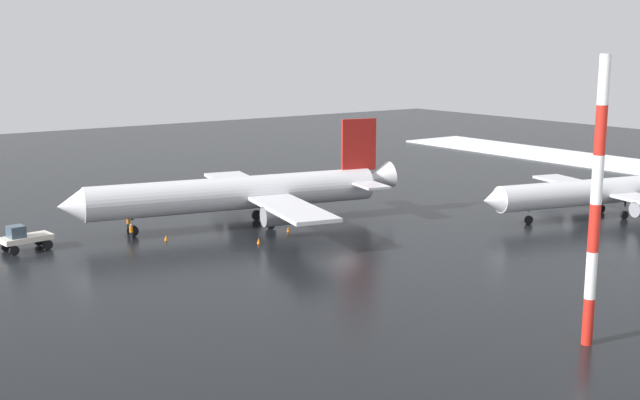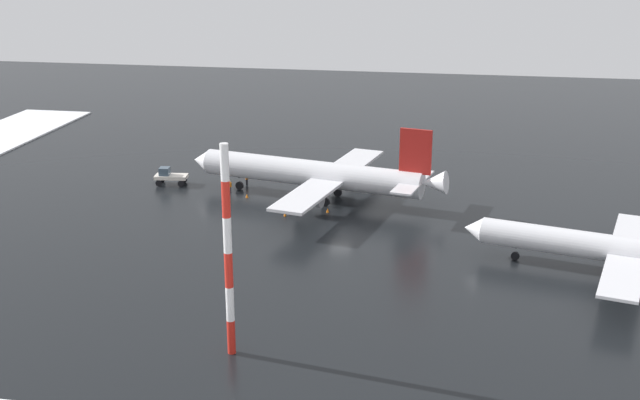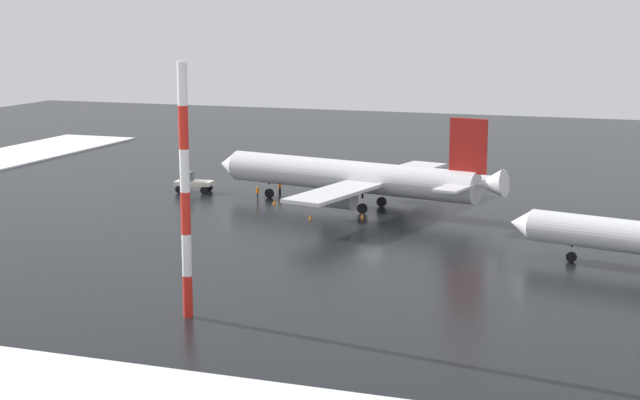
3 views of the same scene
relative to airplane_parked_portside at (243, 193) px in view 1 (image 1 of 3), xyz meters
name	(u,v)px [view 1 (image 1 of 3)]	position (x,y,z in m)	size (l,w,h in m)	color
ground_plane	(346,240)	(5.04, -11.29, -3.63)	(240.00, 240.00, 0.00)	black
airplane_parked_portside	(243,193)	(0.00, 0.00, 0.00)	(36.73, 30.76, 10.99)	white
airplane_parked_starboard	(601,191)	(34.81, -19.51, -0.67)	(29.84, 25.03, 8.97)	white
pushback_tug	(24,237)	(-22.09, 3.10, -2.35)	(4.83, 2.77, 2.50)	silver
ground_crew_mid_apron	(131,231)	(-12.36, 0.86, -2.66)	(0.36, 0.36, 1.71)	black
ground_crew_by_nose_gear	(128,223)	(-11.04, 4.71, -2.66)	(0.36, 0.36, 1.71)	black
antenna_mast	(596,204)	(0.46, -42.78, 5.64)	(0.70, 0.70, 18.54)	red
traffic_cone_near_nose	(288,229)	(2.38, -5.00, -3.36)	(0.36, 0.36, 0.55)	orange
traffic_cone_mid_line	(259,241)	(-2.72, -7.46, -3.36)	(0.36, 0.36, 0.55)	orange
traffic_cone_wingtip_side	(166,238)	(-9.50, -0.97, -3.36)	(0.36, 0.36, 0.55)	orange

